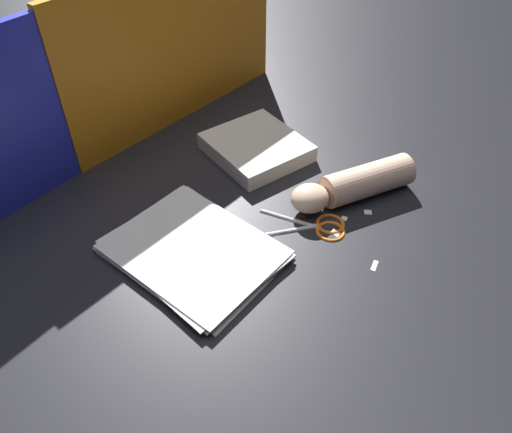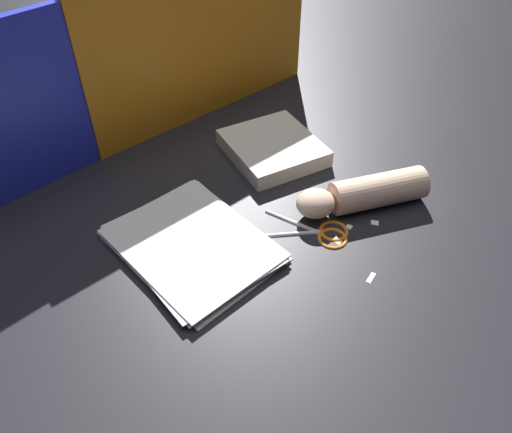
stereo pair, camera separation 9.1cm
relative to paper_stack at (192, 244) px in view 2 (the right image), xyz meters
name	(u,v)px [view 2 (the right image)]	position (x,y,z in m)	size (l,w,h in m)	color
ground_plane	(264,233)	(0.13, -0.06, -0.01)	(6.00, 6.00, 0.00)	black
backdrop_panel_left	(51,99)	(-0.06, 0.38, 0.17)	(0.86, 0.07, 0.35)	#2833D1
backdrop_panel_center	(204,43)	(0.33, 0.38, 0.17)	(0.64, 0.02, 0.36)	orange
paper_stack	(192,244)	(0.00, 0.00, 0.00)	(0.25, 0.32, 0.02)	white
book_closed	(273,148)	(0.32, 0.12, 0.01)	(0.23, 0.25, 0.04)	silver
scissors	(321,231)	(0.21, -0.13, 0.00)	(0.16, 0.18, 0.01)	silver
hand_forearm	(364,193)	(0.33, -0.14, 0.03)	(0.28, 0.18, 0.07)	beige
paper_scrap_near	(371,278)	(0.19, -0.27, -0.01)	(0.03, 0.02, 0.00)	white
paper_scrap_mid	(375,223)	(0.31, -0.19, -0.01)	(0.02, 0.02, 0.00)	white
paper_scrap_far	(349,227)	(0.26, -0.16, -0.01)	(0.02, 0.01, 0.00)	white
paper_scrap_side	(337,241)	(0.22, -0.17, -0.01)	(0.02, 0.02, 0.00)	white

